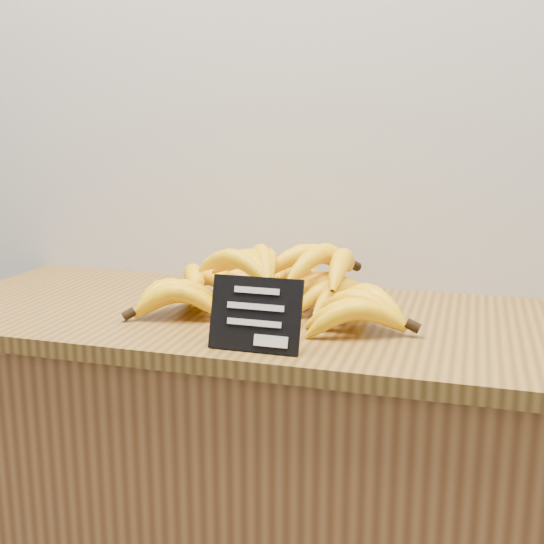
{
  "coord_description": "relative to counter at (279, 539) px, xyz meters",
  "views": [
    {
      "loc": [
        0.39,
        1.56,
        1.29
      ],
      "look_at": [
        0.05,
        2.7,
        1.02
      ],
      "focal_mm": 45.0,
      "sensor_mm": 36.0,
      "label": 1
    }
  ],
  "objects": [
    {
      "name": "counter_top",
      "position": [
        0.0,
        0.0,
        0.47
      ],
      "size": [
        1.36,
        0.54,
        0.03
      ],
      "primitive_type": "cube",
      "color": "olive",
      "rests_on": "counter"
    },
    {
      "name": "banana_pile",
      "position": [
        -0.0,
        0.01,
        0.53
      ],
      "size": [
        0.55,
        0.38,
        0.12
      ],
      "color": "yellow",
      "rests_on": "counter_top"
    },
    {
      "name": "chalkboard_sign",
      "position": [
        0.02,
        -0.21,
        0.54
      ],
      "size": [
        0.15,
        0.04,
        0.11
      ],
      "primitive_type": "cube",
      "rotation": [
        -0.3,
        0.0,
        0.0
      ],
      "color": "black",
      "rests_on": "counter_top"
    },
    {
      "name": "counter",
      "position": [
        0.0,
        0.0,
        0.0
      ],
      "size": [
        1.36,
        0.5,
        0.9
      ],
      "primitive_type": "cube",
      "color": "#9A6331",
      "rests_on": "ground"
    }
  ]
}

